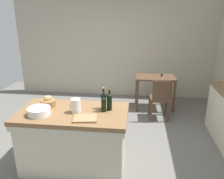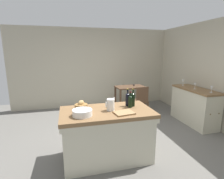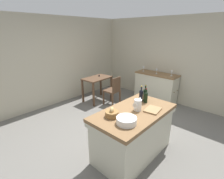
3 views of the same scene
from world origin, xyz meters
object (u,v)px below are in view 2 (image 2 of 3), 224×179
(cutting_board, at_px, (124,113))
(wash_bowl, at_px, (82,113))
(wooden_chair, at_px, (140,100))
(side_cabinet, at_px, (194,106))
(wine_bottle_green, at_px, (130,101))
(writing_desk, at_px, (130,90))
(wine_glass_far_left, at_px, (212,88))
(wine_glass_left, at_px, (195,85))
(pitcher, at_px, (110,105))
(wine_glass_middle, at_px, (183,81))
(wine_bottle_amber, at_px, (127,99))
(bread_basket, at_px, (81,106))
(wine_bottle_dark, at_px, (133,99))
(island_table, at_px, (107,133))

(cutting_board, bearing_deg, wash_bowl, 174.13)
(wooden_chair, bearing_deg, side_cabinet, -33.46)
(side_cabinet, xyz_separation_m, wine_bottle_green, (-2.10, -0.90, 0.53))
(cutting_board, bearing_deg, side_cabinet, 27.05)
(writing_desk, distance_m, wine_glass_far_left, 2.29)
(cutting_board, height_order, wine_glass_left, wine_glass_left)
(pitcher, distance_m, wine_glass_far_left, 2.56)
(side_cabinet, distance_m, wine_glass_middle, 0.74)
(wash_bowl, bearing_deg, wine_glass_middle, 28.45)
(wooden_chair, height_order, wine_glass_left, wine_glass_left)
(pitcher, relative_size, wash_bowl, 0.79)
(wooden_chair, xyz_separation_m, wine_glass_far_left, (1.20, -1.23, 0.54))
(cutting_board, bearing_deg, wine_bottle_amber, 63.27)
(wooden_chair, height_order, wash_bowl, wash_bowl)
(wine_glass_left, bearing_deg, bread_basket, -164.61)
(wine_glass_middle, bearing_deg, wine_glass_left, -90.42)
(bread_basket, distance_m, wine_bottle_amber, 0.83)
(wooden_chair, distance_m, wine_glass_far_left, 1.81)
(bread_basket, xyz_separation_m, wine_glass_left, (2.89, 0.80, 0.09))
(side_cabinet, distance_m, writing_desk, 1.89)
(wine_bottle_amber, height_order, wine_glass_far_left, wine_bottle_amber)
(side_cabinet, xyz_separation_m, bread_basket, (-2.94, -0.81, 0.48))
(wine_bottle_dark, bearing_deg, pitcher, -163.05)
(bread_basket, xyz_separation_m, wine_glass_far_left, (2.97, 0.35, 0.09))
(wine_glass_left, bearing_deg, wine_bottle_dark, -157.28)
(writing_desk, distance_m, wooden_chair, 0.66)
(writing_desk, height_order, bread_basket, bread_basket)
(bread_basket, distance_m, wine_glass_middle, 3.17)
(wash_bowl, distance_m, bread_basket, 0.30)
(bread_basket, distance_m, cutting_board, 0.74)
(wooden_chair, xyz_separation_m, bread_basket, (-1.77, -1.58, 0.45))
(side_cabinet, height_order, wine_bottle_dark, wine_bottle_dark)
(pitcher, height_order, wine_glass_middle, pitcher)
(wine_bottle_amber, relative_size, wine_glass_far_left, 2.07)
(island_table, relative_size, wash_bowl, 5.03)
(wine_bottle_amber, bearing_deg, wine_glass_far_left, 9.22)
(wash_bowl, distance_m, wine_bottle_amber, 0.89)
(wooden_chair, height_order, wine_glass_middle, wine_glass_middle)
(island_table, relative_size, wine_bottle_dark, 4.76)
(wooden_chair, bearing_deg, wine_glass_middle, -15.36)
(side_cabinet, height_order, writing_desk, side_cabinet)
(wooden_chair, relative_size, bread_basket, 4.16)
(island_table, height_order, wine_bottle_green, wine_bottle_green)
(bread_basket, bearing_deg, wine_bottle_dark, -2.08)
(island_table, distance_m, cutting_board, 0.52)
(cutting_board, height_order, wine_bottle_dark, wine_bottle_dark)
(pitcher, xyz_separation_m, wine_glass_far_left, (2.50, 0.52, 0.04))
(bread_basket, xyz_separation_m, wine_bottle_green, (0.84, -0.09, 0.06))
(wash_bowl, bearing_deg, wine_glass_left, 20.70)
(side_cabinet, bearing_deg, wine_glass_far_left, -86.21)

